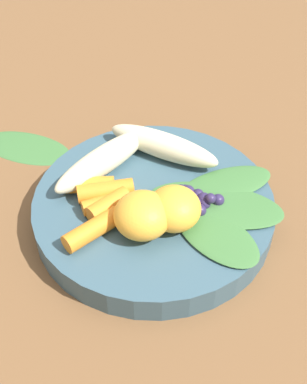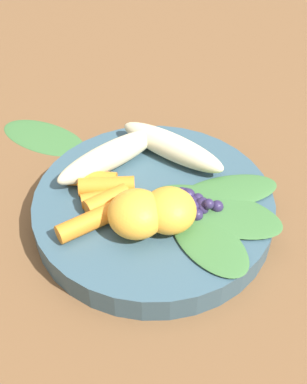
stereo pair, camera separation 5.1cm
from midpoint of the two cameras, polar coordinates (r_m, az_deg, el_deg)
The scene contains 17 objects.
ground_plane at distance 0.54m, azimuth -2.71°, elevation -3.12°, with size 2.40×2.40×0.00m, color brown.
bowl at distance 0.53m, azimuth -2.77°, elevation -2.05°, with size 0.25×0.25×0.03m, color #385666.
banana_peeled_left at distance 0.55m, azimuth -8.38°, elevation 3.46°, with size 0.13×0.03×0.03m, color beige.
banana_peeled_right at distance 0.56m, azimuth -1.53°, elevation 5.17°, with size 0.13×0.03×0.03m, color beige.
orange_segment_near at distance 0.48m, azimuth -0.70°, elevation -2.03°, with size 0.05×0.05×0.04m, color #F4A833.
orange_segment_far at distance 0.47m, azimuth -4.34°, elevation -2.79°, with size 0.06×0.06×0.04m, color #F4A833.
carrot_front at distance 0.53m, azimuth -10.14°, elevation 0.68°, with size 0.02×0.02×0.05m, color orange.
carrot_mid_left at distance 0.52m, azimuth -8.27°, elevation -0.02°, with size 0.02×0.02×0.06m, color orange.
carrot_mid_right at distance 0.51m, azimuth -8.23°, elevation -1.41°, with size 0.02×0.02×0.05m, color orange.
carrot_rear at distance 0.50m, azimuth -8.01°, elevation -1.65°, with size 0.02×0.02×0.05m, color orange.
carrot_small at distance 0.48m, azimuth -9.89°, elevation -4.33°, with size 0.02×0.02×0.06m, color orange.
blueberry_pile at distance 0.51m, azimuth 2.21°, elevation -0.89°, with size 0.04×0.04×0.02m.
coconut_shred_patch at distance 0.50m, azimuth 2.05°, elevation -3.11°, with size 0.04×0.04×0.00m, color white.
kale_leaf_left at distance 0.48m, azimuth 4.16°, elevation -5.03°, with size 0.10×0.05×0.01m, color #3D7038.
kale_leaf_right at distance 0.51m, azimuth 4.22°, elevation -1.56°, with size 0.14×0.06×0.01m, color #3D7038.
kale_leaf_rear at distance 0.53m, azimuth 5.58°, elevation 0.62°, with size 0.10×0.05×0.01m, color #3D7038.
kale_leaf_stray at distance 0.65m, azimuth -16.43°, elevation 4.87°, with size 0.12×0.06×0.01m, color #3D7038.
Camera 1 is at (0.09, 0.35, 0.40)m, focal length 47.18 mm.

